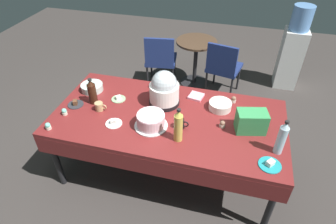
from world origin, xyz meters
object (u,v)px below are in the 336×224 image
(dessert_plate_white, at_px, (114,123))
(soda_bottle_ginger_ale, at_px, (178,126))
(slow_cooker, at_px, (164,89))
(dessert_plate_teal, at_px, (270,164))
(soda_bottle_cola, at_px, (92,92))
(cupcake_berry, at_px, (152,85))
(cupcake_vanilla, at_px, (48,126))
(cupcake_mint, at_px, (234,99))
(water_cooler, at_px, (292,50))
(soda_bottle_water, at_px, (282,138))
(cupcake_cocoa, at_px, (64,112))
(cupcake_lemon, at_px, (222,124))
(frosted_layer_cake, at_px, (151,121))
(ceramic_snack_bowl, at_px, (220,105))
(dessert_plate_charcoal, at_px, (76,104))
(coffee_mug_tan, at_px, (99,106))
(cupcake_rose, at_px, (160,84))
(potluck_table, at_px, (168,121))
(glass_salad_bowl, at_px, (92,87))
(coffee_mug_black, at_px, (181,124))
(dessert_plate_sage, at_px, (118,99))
(round_cafe_table, at_px, (196,55))
(soda_carton, at_px, (251,122))
(maroon_chair_left, at_px, (161,58))
(maroon_chair_right, at_px, (223,66))

(dessert_plate_white, height_order, soda_bottle_ginger_ale, soda_bottle_ginger_ale)
(slow_cooker, distance_m, dessert_plate_teal, 1.18)
(dessert_plate_white, relative_size, soda_bottle_cola, 0.55)
(cupcake_berry, bearing_deg, cupcake_vanilla, -128.30)
(cupcake_mint, relative_size, water_cooler, 0.05)
(soda_bottle_water, relative_size, water_cooler, 0.27)
(soda_bottle_cola, bearing_deg, cupcake_cocoa, -126.15)
(dessert_plate_teal, bearing_deg, cupcake_lemon, 138.57)
(frosted_layer_cake, relative_size, ceramic_snack_bowl, 1.38)
(dessert_plate_charcoal, bearing_deg, dessert_plate_teal, -9.89)
(dessert_plate_white, distance_m, coffee_mug_tan, 0.27)
(cupcake_rose, height_order, cupcake_mint, same)
(soda_bottle_water, height_order, soda_bottle_cola, soda_bottle_water)
(potluck_table, relative_size, slow_cooker, 6.09)
(glass_salad_bowl, relative_size, dessert_plate_white, 1.51)
(soda_bottle_water, height_order, soda_bottle_ginger_ale, same)
(ceramic_snack_bowl, xyz_separation_m, coffee_mug_black, (-0.31, -0.38, 0.01))
(cupcake_lemon, height_order, water_cooler, water_cooler)
(cupcake_lemon, xyz_separation_m, soda_bottle_ginger_ale, (-0.35, -0.26, 0.12))
(soda_bottle_ginger_ale, bearing_deg, dessert_plate_teal, -7.76)
(potluck_table, xyz_separation_m, dessert_plate_sage, (-0.56, 0.14, 0.07))
(cupcake_rose, bearing_deg, dessert_plate_white, -108.57)
(potluck_table, height_order, cupcake_cocoa, cupcake_cocoa)
(round_cafe_table, bearing_deg, soda_carton, -66.23)
(frosted_layer_cake, relative_size, cupcake_mint, 4.52)
(coffee_mug_black, height_order, round_cafe_table, coffee_mug_black)
(dessert_plate_white, bearing_deg, soda_bottle_water, 0.67)
(potluck_table, distance_m, maroon_chair_left, 1.70)
(cupcake_vanilla, relative_size, soda_bottle_water, 0.21)
(maroon_chair_left, height_order, maroon_chair_right, same)
(dessert_plate_white, height_order, dessert_plate_teal, same)
(soda_bottle_water, distance_m, coffee_mug_tan, 1.67)
(cupcake_rose, xyz_separation_m, maroon_chair_right, (0.60, 1.13, -0.29))
(cupcake_vanilla, relative_size, water_cooler, 0.05)
(cupcake_cocoa, bearing_deg, round_cafe_table, 65.98)
(maroon_chair_right, bearing_deg, coffee_mug_tan, -122.10)
(coffee_mug_tan, xyz_separation_m, round_cafe_table, (0.62, 1.91, -0.29))
(dessert_plate_white, relative_size, soda_bottle_water, 0.47)
(slow_cooker, xyz_separation_m, cupcake_berry, (-0.20, 0.25, -0.13))
(cupcake_lemon, bearing_deg, soda_bottle_ginger_ale, -143.43)
(potluck_table, bearing_deg, frosted_layer_cake, -122.01)
(ceramic_snack_bowl, height_order, soda_bottle_water, soda_bottle_water)
(soda_bottle_cola, xyz_separation_m, maroon_chair_left, (0.24, 1.58, -0.39))
(cupcake_berry, xyz_separation_m, soda_carton, (1.05, -0.44, 0.07))
(cupcake_lemon, bearing_deg, dessert_plate_sage, 171.55)
(dessert_plate_white, relative_size, cupcake_rose, 2.27)
(dessert_plate_teal, bearing_deg, cupcake_vanilla, -178.13)
(cupcake_cocoa, relative_size, cupcake_vanilla, 1.00)
(dessert_plate_teal, bearing_deg, dessert_plate_white, 173.72)
(cupcake_vanilla, bearing_deg, dessert_plate_charcoal, 82.23)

